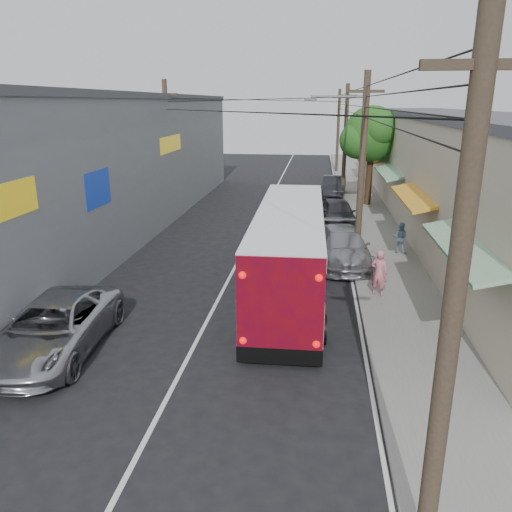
{
  "coord_description": "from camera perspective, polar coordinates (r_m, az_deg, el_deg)",
  "views": [
    {
      "loc": [
        3.41,
        -8.21,
        6.8
      ],
      "look_at": [
        1.33,
        8.5,
        1.59
      ],
      "focal_mm": 35.0,
      "sensor_mm": 36.0,
      "label": 1
    }
  ],
  "objects": [
    {
      "name": "pedestrian_far",
      "position": [
        23.84,
        16.14,
        2.03
      ],
      "size": [
        0.84,
        0.74,
        1.43
      ],
      "primitive_type": "imported",
      "rotation": [
        0.0,
        0.0,
        2.8
      ],
      "color": "#98BCDE",
      "rests_on": "sidewalk"
    },
    {
      "name": "parked_car_far",
      "position": [
        37.76,
        8.89,
        7.81
      ],
      "size": [
        1.99,
        4.76,
        1.53
      ],
      "primitive_type": "imported",
      "rotation": [
        0.0,
        0.0,
        -0.08
      ],
      "color": "#222227",
      "rests_on": "ground"
    },
    {
      "name": "utility_poles",
      "position": [
        28.66,
        6.64,
        11.75
      ],
      "size": [
        11.8,
        45.28,
        8.0
      ],
      "color": "#473828",
      "rests_on": "ground"
    },
    {
      "name": "pedestrian_near",
      "position": [
        18.35,
        13.89,
        -1.87
      ],
      "size": [
        0.72,
        0.62,
        1.68
      ],
      "primitive_type": "imported",
      "rotation": [
        0.0,
        0.0,
        2.72
      ],
      "color": "#D06E83",
      "rests_on": "sidewalk"
    },
    {
      "name": "parked_car_mid",
      "position": [
        28.87,
        9.33,
        4.91
      ],
      "size": [
        2.31,
        4.64,
        1.52
      ],
      "primitive_type": "imported",
      "rotation": [
        0.0,
        0.0,
        0.12
      ],
      "color": "#2A2A2F",
      "rests_on": "ground"
    },
    {
      "name": "jeepney",
      "position": [
        15.22,
        -22.1,
        -7.56
      ],
      "size": [
        2.79,
        5.54,
        1.5
      ],
      "primitive_type": "imported",
      "rotation": [
        0.0,
        0.0,
        0.06
      ],
      "color": "#B5B5BC",
      "rests_on": "ground"
    },
    {
      "name": "parked_suv",
      "position": [
        22.08,
        9.91,
        1.08
      ],
      "size": [
        2.64,
        5.43,
        1.52
      ],
      "primitive_type": "imported",
      "rotation": [
        0.0,
        0.0,
        0.1
      ],
      "color": "#9C9BA3",
      "rests_on": "ground"
    },
    {
      "name": "ground",
      "position": [
        11.19,
        -13.08,
        -20.74
      ],
      "size": [
        120.0,
        120.0,
        0.0
      ],
      "primitive_type": "plane",
      "color": "black",
      "rests_on": "ground"
    },
    {
      "name": "street_tree",
      "position": [
        34.46,
        13.2,
        13.24
      ],
      "size": [
        4.4,
        4.0,
        6.6
      ],
      "color": "#3F2B19",
      "rests_on": "ground"
    },
    {
      "name": "building_right",
      "position": [
        31.36,
        21.33,
        9.38
      ],
      "size": [
        7.09,
        40.0,
        6.25
      ],
      "color": "#B7AC92",
      "rests_on": "ground"
    },
    {
      "name": "sidewalk",
      "position": [
        29.17,
        13.0,
        3.4
      ],
      "size": [
        3.0,
        80.0,
        0.12
      ],
      "primitive_type": "cube",
      "color": "slate",
      "rests_on": "ground"
    },
    {
      "name": "building_left",
      "position": [
        28.95,
        -17.53,
        10.19
      ],
      "size": [
        7.2,
        36.0,
        7.25
      ],
      "color": "gray",
      "rests_on": "ground"
    },
    {
      "name": "coach_bus",
      "position": [
        18.07,
        3.86,
        0.61
      ],
      "size": [
        2.68,
        11.09,
        3.18
      ],
      "rotation": [
        0.0,
        0.0,
        0.02
      ],
      "color": "white",
      "rests_on": "ground"
    }
  ]
}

